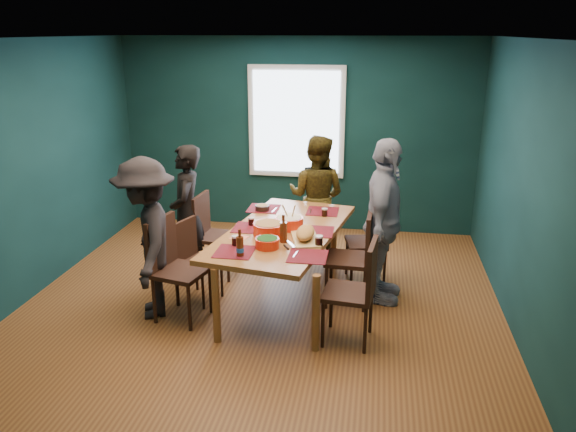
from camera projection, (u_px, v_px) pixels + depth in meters
name	position (u px, v px, depth m)	size (l,w,h in m)	color
room	(265.00, 172.00, 5.81)	(5.01, 5.01, 2.71)	brown
dining_table	(283.00, 237.00, 5.86)	(1.40, 2.24, 0.79)	#A76932
chair_left_far	(210.00, 229.00, 6.55)	(0.48, 0.48, 0.97)	black
chair_left_mid	(192.00, 254.00, 5.96)	(0.50, 0.50, 0.87)	black
chair_left_near	(172.00, 261.00, 5.53)	(0.57, 0.57, 1.04)	black
chair_right_far	(374.00, 235.00, 6.36)	(0.51, 0.51, 0.96)	black
chair_right_mid	(358.00, 251.00, 5.82)	(0.47, 0.47, 1.01)	black
chair_right_near	(359.00, 285.00, 5.08)	(0.50, 0.50, 0.99)	black
person_far_left	(187.00, 214.00, 6.37)	(0.57, 0.38, 1.58)	black
person_back	(316.00, 196.00, 7.08)	(0.75, 0.59, 1.55)	black
person_right	(383.00, 222.00, 5.81)	(1.03, 0.43, 1.76)	white
person_near_left	(147.00, 239.00, 5.53)	(1.05, 0.60, 1.63)	black
bowl_salad	(269.00, 228.00, 5.67)	(0.31, 0.31, 0.13)	red
bowl_dumpling	(289.00, 222.00, 5.87)	(0.30, 0.30, 0.28)	red
bowl_herbs	(267.00, 242.00, 5.34)	(0.23, 0.23, 0.10)	red
cutting_board	(305.00, 234.00, 5.53)	(0.36, 0.63, 0.13)	#D6BD73
small_bowl	(262.00, 208.00, 6.44)	(0.16, 0.16, 0.07)	black
beer_bottle_a	(240.00, 247.00, 5.12)	(0.07, 0.07, 0.26)	#4A1F0D
beer_bottle_b	(283.00, 231.00, 5.46)	(0.07, 0.07, 0.28)	#4A1F0D
cola_glass_a	(235.00, 240.00, 5.39)	(0.07, 0.07, 0.10)	black
cola_glass_b	(319.00, 241.00, 5.37)	(0.08, 0.08, 0.11)	black
cola_glass_c	(325.00, 212.00, 6.24)	(0.07, 0.07, 0.09)	black
cola_glass_d	(251.00, 221.00, 5.95)	(0.07, 0.07, 0.09)	black
napkin_a	(316.00, 230.00, 5.82)	(0.14, 0.14, 0.00)	#F28565
napkin_b	(239.00, 238.00, 5.61)	(0.15, 0.15, 0.00)	#F28565
napkin_c	(306.00, 257.00, 5.12)	(0.12, 0.12, 0.00)	#F28565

